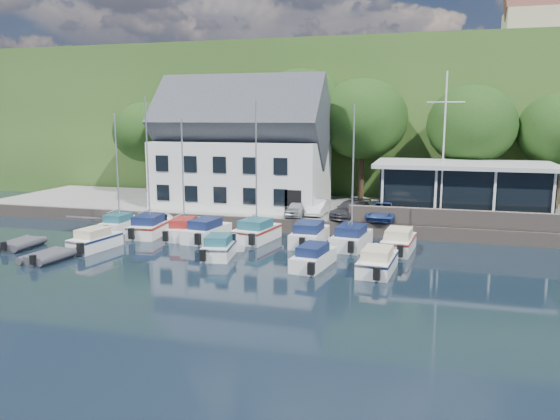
% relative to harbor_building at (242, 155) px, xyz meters
% --- Properties ---
extents(ground, '(180.00, 180.00, 0.00)m').
position_rel_harbor_building_xyz_m(ground, '(7.00, -16.50, -5.35)').
color(ground, black).
rests_on(ground, ground).
extents(quay, '(60.00, 13.00, 1.00)m').
position_rel_harbor_building_xyz_m(quay, '(7.00, 1.00, -4.85)').
color(quay, gray).
rests_on(quay, ground).
extents(quay_face, '(60.00, 0.30, 1.00)m').
position_rel_harbor_building_xyz_m(quay_face, '(7.00, -5.50, -4.85)').
color(quay_face, '#6A5E55').
rests_on(quay_face, ground).
extents(hillside, '(160.00, 75.00, 16.00)m').
position_rel_harbor_building_xyz_m(hillside, '(7.00, 45.50, 2.65)').
color(hillside, '#2D4A1C').
rests_on(hillside, ground).
extents(field_patch, '(50.00, 30.00, 0.30)m').
position_rel_harbor_building_xyz_m(field_patch, '(15.00, 53.50, 10.80)').
color(field_patch, '#545F2F').
rests_on(field_patch, hillside).
extents(farmhouse, '(10.40, 7.00, 8.20)m').
position_rel_harbor_building_xyz_m(farmhouse, '(29.00, 35.50, 14.75)').
color(farmhouse, '#C2B295').
rests_on(farmhouse, hillside).
extents(harbor_building, '(14.40, 8.20, 8.70)m').
position_rel_harbor_building_xyz_m(harbor_building, '(0.00, 0.00, 0.00)').
color(harbor_building, silver).
rests_on(harbor_building, quay).
extents(club_pavilion, '(13.20, 7.20, 4.10)m').
position_rel_harbor_building_xyz_m(club_pavilion, '(18.00, -0.50, -2.30)').
color(club_pavilion, black).
rests_on(club_pavilion, quay).
extents(seawall, '(18.00, 0.50, 1.20)m').
position_rel_harbor_building_xyz_m(seawall, '(19.00, -5.10, -3.75)').
color(seawall, '#6A5E55').
rests_on(seawall, quay).
extents(gangway, '(1.20, 6.00, 1.40)m').
position_rel_harbor_building_xyz_m(gangway, '(-9.50, -7.50, -5.35)').
color(gangway, silver).
rests_on(gangway, ground).
extents(car_silver, '(1.38, 3.39, 1.15)m').
position_rel_harbor_building_xyz_m(car_silver, '(5.79, -4.00, -3.77)').
color(car_silver, '#B8B9BE').
rests_on(car_silver, quay).
extents(car_white, '(1.34, 3.62, 1.18)m').
position_rel_harbor_building_xyz_m(car_white, '(7.26, -3.01, -3.76)').
color(car_white, silver).
rests_on(car_white, quay).
extents(car_dgrey, '(3.04, 4.72, 1.27)m').
position_rel_harbor_building_xyz_m(car_dgrey, '(9.86, -3.68, -3.71)').
color(car_dgrey, '#2E2D32').
rests_on(car_dgrey, quay).
extents(car_blue, '(1.97, 4.20, 1.39)m').
position_rel_harbor_building_xyz_m(car_blue, '(12.36, -3.69, -3.65)').
color(car_blue, navy).
rests_on(car_blue, quay).
extents(flagpole, '(2.57, 0.20, 10.69)m').
position_rel_harbor_building_xyz_m(flagpole, '(16.40, -3.56, 1.00)').
color(flagpole, silver).
rests_on(flagpole, quay).
extents(tree_0, '(6.56, 6.56, 8.97)m').
position_rel_harbor_building_xyz_m(tree_0, '(-11.78, 4.85, 0.14)').
color(tree_0, black).
rests_on(tree_0, quay).
extents(tree_2, '(8.69, 8.69, 11.87)m').
position_rel_harbor_building_xyz_m(tree_2, '(3.84, 5.37, 1.59)').
color(tree_2, black).
rests_on(tree_2, quay).
extents(tree_3, '(8.01, 8.01, 10.95)m').
position_rel_harbor_building_xyz_m(tree_3, '(9.51, 5.27, 1.13)').
color(tree_3, black).
rests_on(tree_3, quay).
extents(tree_4, '(7.44, 7.44, 10.17)m').
position_rel_harbor_building_xyz_m(tree_4, '(18.75, 4.81, 0.74)').
color(tree_4, black).
rests_on(tree_4, quay).
extents(tree_5, '(6.98, 6.98, 9.54)m').
position_rel_harbor_building_xyz_m(tree_5, '(25.72, 5.20, 0.42)').
color(tree_5, black).
rests_on(tree_5, quay).
extents(boat_r1_0, '(1.82, 5.09, 8.48)m').
position_rel_harbor_building_xyz_m(boat_r1_0, '(-6.76, -8.65, -1.11)').
color(boat_r1_0, silver).
rests_on(boat_r1_0, ground).
extents(boat_r1_1, '(2.72, 6.13, 9.41)m').
position_rel_harbor_building_xyz_m(boat_r1_1, '(-3.93, -9.17, -0.64)').
color(boat_r1_1, silver).
rests_on(boat_r1_1, ground).
extents(boat_r1_2, '(2.82, 6.01, 8.66)m').
position_rel_harbor_building_xyz_m(boat_r1_2, '(-1.23, -9.12, -1.02)').
color(boat_r1_2, silver).
rests_on(boat_r1_2, ground).
extents(boat_r1_3, '(2.79, 6.21, 1.55)m').
position_rel_harbor_building_xyz_m(boat_r1_3, '(0.65, -9.49, -4.58)').
color(boat_r1_3, silver).
rests_on(boat_r1_3, ground).
extents(boat_r1_4, '(3.17, 5.98, 9.45)m').
position_rel_harbor_building_xyz_m(boat_r1_4, '(4.07, -8.71, -0.62)').
color(boat_r1_4, silver).
rests_on(boat_r1_4, ground).
extents(boat_r1_5, '(2.22, 6.36, 1.55)m').
position_rel_harbor_building_xyz_m(boat_r1_5, '(7.86, -8.71, -4.57)').
color(boat_r1_5, silver).
rests_on(boat_r1_5, ground).
extents(boat_r1_6, '(2.84, 6.22, 9.24)m').
position_rel_harbor_building_xyz_m(boat_r1_6, '(10.74, -8.92, -0.73)').
color(boat_r1_6, silver).
rests_on(boat_r1_6, ground).
extents(boat_r1_7, '(2.44, 5.80, 1.53)m').
position_rel_harbor_building_xyz_m(boat_r1_7, '(13.83, -9.25, -4.58)').
color(boat_r1_7, silver).
rests_on(boat_r1_7, ground).
extents(boat_r2_0, '(2.52, 5.43, 1.43)m').
position_rel_harbor_building_xyz_m(boat_r2_0, '(-5.32, -13.93, -4.63)').
color(boat_r2_0, silver).
rests_on(boat_r2_0, ground).
extents(boat_r2_2, '(2.55, 5.21, 1.39)m').
position_rel_harbor_building_xyz_m(boat_r2_2, '(3.24, -13.54, -4.65)').
color(boat_r2_2, silver).
rests_on(boat_r2_2, ground).
extents(boat_r2_3, '(2.52, 5.91, 1.36)m').
position_rel_harbor_building_xyz_m(boat_r2_3, '(9.31, -14.26, -4.67)').
color(boat_r2_3, silver).
rests_on(boat_r2_3, ground).
extents(boat_r2_4, '(2.35, 5.86, 1.42)m').
position_rel_harbor_building_xyz_m(boat_r2_4, '(12.97, -14.31, -4.64)').
color(boat_r2_4, silver).
rests_on(boat_r2_4, ground).
extents(dinghy_0, '(1.95, 3.19, 0.74)m').
position_rel_harbor_building_xyz_m(dinghy_0, '(-10.22, -14.98, -4.98)').
color(dinghy_0, '#38383E').
rests_on(dinghy_0, ground).
extents(dinghy_1, '(2.27, 3.41, 0.75)m').
position_rel_harbor_building_xyz_m(dinghy_1, '(-6.26, -17.32, -4.97)').
color(dinghy_1, '#38383E').
rests_on(dinghy_1, ground).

